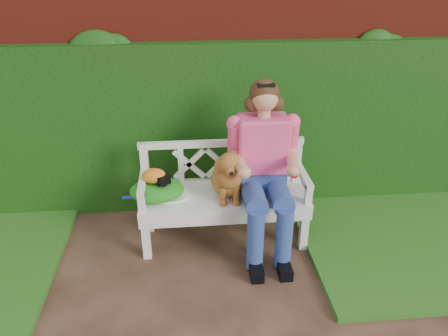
{
  "coord_description": "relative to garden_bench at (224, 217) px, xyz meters",
  "views": [
    {
      "loc": [
        0.05,
        -2.34,
        2.46
      ],
      "look_at": [
        0.37,
        1.02,
        0.75
      ],
      "focal_mm": 35.0,
      "sensor_mm": 36.0,
      "label": 1
    }
  ],
  "objects": [
    {
      "name": "ground",
      "position": [
        -0.37,
        -1.02,
        -0.24
      ],
      "size": [
        60.0,
        60.0,
        0.0
      ],
      "primitive_type": "plane",
      "color": "#341E15"
    },
    {
      "name": "brick_wall",
      "position": [
        -0.37,
        0.88,
        0.86
      ],
      "size": [
        10.0,
        0.3,
        2.2
      ],
      "primitive_type": "cube",
      "color": "maroon",
      "rests_on": "ground"
    },
    {
      "name": "ivy_hedge",
      "position": [
        -0.37,
        0.66,
        0.61
      ],
      "size": [
        10.0,
        0.18,
        1.7
      ],
      "primitive_type": "cube",
      "color": "#256416",
      "rests_on": "ground"
    },
    {
      "name": "grass_right",
      "position": [
        2.03,
        -0.12,
        -0.21
      ],
      "size": [
        2.6,
        2.0,
        0.05
      ],
      "primitive_type": "cube",
      "color": "#2B5D1C",
      "rests_on": "ground"
    },
    {
      "name": "garden_bench",
      "position": [
        0.0,
        0.0,
        0.0
      ],
      "size": [
        1.59,
        0.64,
        0.48
      ],
      "primitive_type": null,
      "rotation": [
        0.0,
        0.0,
        0.03
      ],
      "color": "white",
      "rests_on": "ground"
    },
    {
      "name": "seated_woman",
      "position": [
        0.34,
        -0.02,
        0.53
      ],
      "size": [
        0.8,
        0.97,
        1.55
      ],
      "primitive_type": null,
      "rotation": [
        0.0,
        0.0,
        0.18
      ],
      "color": "#EF4E68",
      "rests_on": "ground"
    },
    {
      "name": "dog",
      "position": [
        0.03,
        -0.03,
        0.48
      ],
      "size": [
        0.47,
        0.53,
        0.48
      ],
      "primitive_type": null,
      "rotation": [
        0.0,
        0.0,
        -0.4
      ],
      "color": "#954622",
      "rests_on": "garden_bench"
    },
    {
      "name": "tennis_racket",
      "position": [
        -0.5,
        0.0,
        0.26
      ],
      "size": [
        0.65,
        0.33,
        0.03
      ],
      "primitive_type": null,
      "rotation": [
        0.0,
        0.0,
        0.11
      ],
      "color": "silver",
      "rests_on": "garden_bench"
    },
    {
      "name": "green_bag",
      "position": [
        -0.59,
        0.0,
        0.32
      ],
      "size": [
        0.54,
        0.46,
        0.16
      ],
      "primitive_type": null,
      "rotation": [
        0.0,
        0.0,
        0.22
      ],
      "color": "green",
      "rests_on": "garden_bench"
    },
    {
      "name": "camera_item",
      "position": [
        -0.53,
        -0.02,
        0.44
      ],
      "size": [
        0.14,
        0.12,
        0.08
      ],
      "primitive_type": "cube",
      "rotation": [
        0.0,
        0.0,
        0.35
      ],
      "color": "black",
      "rests_on": "green_bag"
    },
    {
      "name": "baseball_glove",
      "position": [
        -0.61,
        -0.01,
        0.47
      ],
      "size": [
        0.23,
        0.19,
        0.13
      ],
      "primitive_type": "ellipsoid",
      "rotation": [
        0.0,
        0.0,
        -0.18
      ],
      "color": "orange",
      "rests_on": "green_bag"
    }
  ]
}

